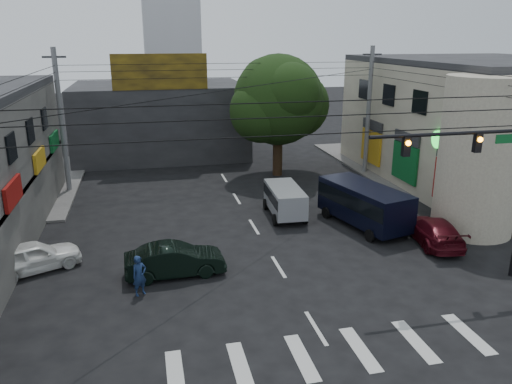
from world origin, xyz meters
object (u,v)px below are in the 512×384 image
object	(u,v)px
white_compact	(33,257)
navy_van	(364,206)
traffic_gantry	(492,169)
utility_pole_far_left	(62,122)
dark_sedan	(175,260)
traffic_officer	(139,276)
maroon_sedan	(433,231)
street_tree	(278,100)
utility_pole_far_right	(368,112)
silver_minivan	(285,202)

from	to	relation	value
white_compact	navy_van	world-z (taller)	navy_van
traffic_gantry	utility_pole_far_left	size ratio (longest dim) A/B	0.78
dark_sedan	traffic_officer	bearing A→B (deg)	131.35
maroon_sedan	traffic_officer	distance (m)	14.30
street_tree	utility_pole_far_right	bearing A→B (deg)	-8.75
utility_pole_far_right	traffic_officer	bearing A→B (deg)	-137.37
dark_sedan	traffic_officer	xyz separation A→B (m)	(-1.48, -1.41, 0.13)
traffic_gantry	maroon_sedan	xyz separation A→B (m)	(0.33, 3.94, -4.18)
utility_pole_far_left	navy_van	size ratio (longest dim) A/B	1.55
traffic_gantry	white_compact	distance (m)	19.44
silver_minivan	traffic_officer	size ratio (longest dim) A/B	2.46
street_tree	traffic_officer	bearing A→B (deg)	-121.68
silver_minivan	navy_van	distance (m)	4.42
dark_sedan	white_compact	world-z (taller)	dark_sedan
utility_pole_far_right	white_compact	bearing A→B (deg)	-150.21
street_tree	dark_sedan	xyz separation A→B (m)	(-8.51, -14.77, -4.78)
silver_minivan	utility_pole_far_right	bearing A→B (deg)	-44.76
utility_pole_far_left	silver_minivan	size ratio (longest dim) A/B	2.27
white_compact	maroon_sedan	xyz separation A→B (m)	(18.66, -1.04, -0.03)
traffic_gantry	street_tree	bearing A→B (deg)	101.99
dark_sedan	navy_van	world-z (taller)	navy_van
utility_pole_far_left	maroon_sedan	xyz separation A→B (m)	(18.66, -13.06, -3.95)
street_tree	dark_sedan	bearing A→B (deg)	-119.95
traffic_gantry	utility_pole_far_left	bearing A→B (deg)	137.14
dark_sedan	utility_pole_far_left	bearing A→B (deg)	21.21
navy_van	traffic_gantry	bearing A→B (deg)	-177.53
utility_pole_far_right	navy_van	distance (m)	11.71
street_tree	traffic_gantry	bearing A→B (deg)	-78.01
street_tree	utility_pole_far_left	world-z (taller)	utility_pole_far_left
white_compact	silver_minivan	world-z (taller)	silver_minivan
utility_pole_far_left	traffic_officer	distance (m)	16.28
maroon_sedan	traffic_officer	size ratio (longest dim) A/B	2.86
utility_pole_far_right	dark_sedan	distance (m)	20.74
silver_minivan	navy_van	bearing A→B (deg)	-120.24
silver_minivan	white_compact	bearing A→B (deg)	111.59
utility_pole_far_left	white_compact	size ratio (longest dim) A/B	2.14
utility_pole_far_left	street_tree	bearing A→B (deg)	3.95
street_tree	traffic_gantry	distance (m)	18.42
dark_sedan	silver_minivan	distance (m)	8.93
utility_pole_far_left	white_compact	distance (m)	12.65
navy_van	silver_minivan	bearing A→B (deg)	42.91
utility_pole_far_left	silver_minivan	xyz separation A→B (m)	(12.57, -7.73, -3.75)
street_tree	white_compact	xyz separation A→B (m)	(-14.50, -13.02, -4.79)
traffic_gantry	traffic_officer	distance (m)	14.49
traffic_officer	silver_minivan	bearing A→B (deg)	13.65
utility_pole_far_left	silver_minivan	world-z (taller)	utility_pole_far_left
silver_minivan	dark_sedan	bearing A→B (deg)	135.27
maroon_sedan	navy_van	world-z (taller)	navy_van
utility_pole_far_left	silver_minivan	bearing A→B (deg)	-31.58
white_compact	traffic_officer	distance (m)	5.51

